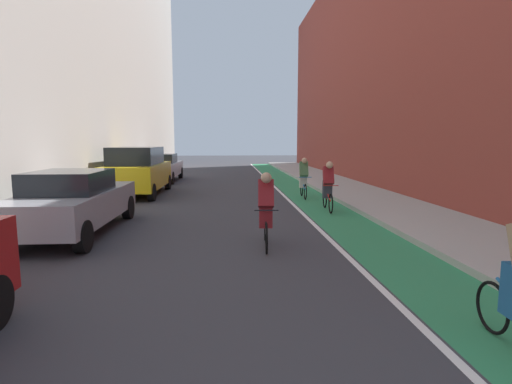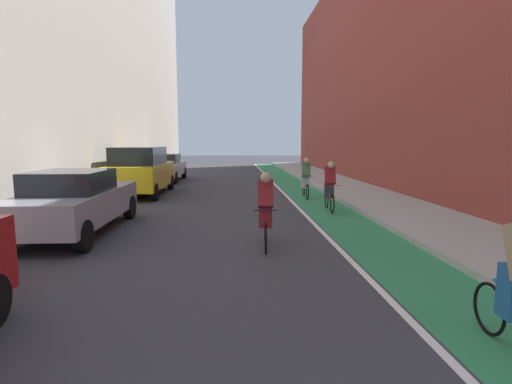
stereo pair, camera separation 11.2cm
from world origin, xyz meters
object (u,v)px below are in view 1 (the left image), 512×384
cyclist_trailing (328,186)px  parked_sedan_white (161,167)px  cyclist_far (304,177)px  cyclist_mid (266,207)px  parked_sedan_silver (74,201)px  parked_suv_yellow_cab (138,170)px

cyclist_trailing → parked_sedan_white: bearing=124.7°
parked_sedan_white → cyclist_far: 9.66m
cyclist_far → cyclist_trailing: bearing=-85.7°
cyclist_mid → cyclist_far: (2.18, 7.14, -0.04)m
parked_sedan_silver → cyclist_trailing: 7.39m
parked_suv_yellow_cab → cyclist_trailing: size_ratio=2.88×
cyclist_mid → cyclist_far: 7.47m
parked_sedan_silver → parked_suv_yellow_cab: 6.95m
parked_suv_yellow_cab → cyclist_mid: bearing=-62.1°
parked_sedan_silver → cyclist_mid: (4.47, -1.51, 0.06)m
parked_sedan_white → cyclist_mid: size_ratio=2.78×
parked_sedan_white → cyclist_trailing: cyclist_trailing is taller
parked_sedan_white → cyclist_trailing: 12.08m
cyclist_mid → cyclist_far: size_ratio=1.01×
parked_suv_yellow_cab → parked_sedan_white: 5.69m
parked_sedan_white → cyclist_trailing: size_ratio=2.78×
cyclist_far → parked_suv_yellow_cab: bearing=168.8°
parked_suv_yellow_cab → cyclist_trailing: 8.08m
cyclist_mid → cyclist_far: bearing=73.0°
parked_sedan_silver → parked_suv_yellow_cab: (-0.00, 6.95, 0.23)m
cyclist_trailing → cyclist_far: bearing=94.3°
cyclist_far → parked_sedan_white: bearing=133.5°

